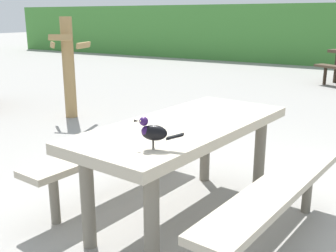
{
  "coord_description": "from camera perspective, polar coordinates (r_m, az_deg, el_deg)",
  "views": [
    {
      "loc": [
        1.19,
        -2.68,
        1.47
      ],
      "look_at": [
        -0.0,
        -0.72,
        0.84
      ],
      "focal_mm": 43.14,
      "sensor_mm": 36.0,
      "label": 1
    }
  ],
  "objects": [
    {
      "name": "stalk_post_left_side",
      "position": [
        6.11,
        -13.87,
        8.12
      ],
      "size": [
        0.58,
        0.58,
        1.46
      ],
      "color": "#997A4C",
      "rests_on": "ground"
    },
    {
      "name": "ground_plane",
      "position": [
        3.28,
        6.61,
        -11.39
      ],
      "size": [
        60.0,
        60.0,
        0.0
      ],
      "primitive_type": "plane",
      "color": "gray"
    },
    {
      "name": "picnic_table_foreground",
      "position": [
        2.91,
        2.41,
        -3.0
      ],
      "size": [
        1.85,
        1.88,
        0.74
      ],
      "color": "#B2A893",
      "rests_on": "ground"
    },
    {
      "name": "bird_grackle",
      "position": [
        2.26,
        -2.22,
        -0.77
      ],
      "size": [
        0.28,
        0.13,
        0.18
      ],
      "color": "black",
      "rests_on": "picnic_table_foreground"
    }
  ]
}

